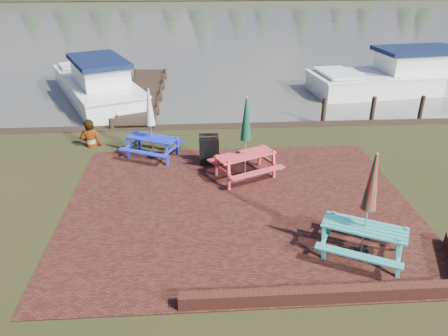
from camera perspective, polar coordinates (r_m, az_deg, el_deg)
name	(u,v)px	position (r m, az deg, el deg)	size (l,w,h in m)	color
ground	(244,227)	(10.67, 2.58, -7.76)	(120.00, 120.00, 0.00)	black
paving	(240,206)	(11.50, 2.05, -4.96)	(9.00, 7.50, 0.02)	#361411
brick_wall	(367,286)	(9.19, 18.18, -14.48)	(6.21, 1.79, 0.30)	#4C1E16
water	(205,22)	(46.21, -2.56, 18.56)	(120.00, 60.00, 0.02)	#413E38
picnic_table_teal	(366,222)	(9.75, 18.02, -6.75)	(2.28, 2.20, 2.43)	teal
picnic_table_red	(245,151)	(12.63, 2.82, 2.29)	(2.25, 2.15, 2.44)	#D0353F
picnic_table_blue	(152,134)	(14.15, -9.45, 4.39)	(2.10, 2.02, 2.28)	#1A27C4
chalkboard	(209,151)	(13.51, -1.96, 2.30)	(0.61, 0.58, 0.97)	black
jetty	(144,94)	(21.05, -10.42, 9.53)	(1.76, 9.08, 1.00)	black
boat_jetty	(98,86)	(21.47, -16.14, 10.27)	(5.65, 8.26, 2.27)	white
boat_near	(400,78)	(23.76, 21.96, 10.89)	(8.82, 4.02, 2.30)	white
person	(88,120)	(15.40, -17.37, 6.04)	(0.71, 0.47, 1.96)	gray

